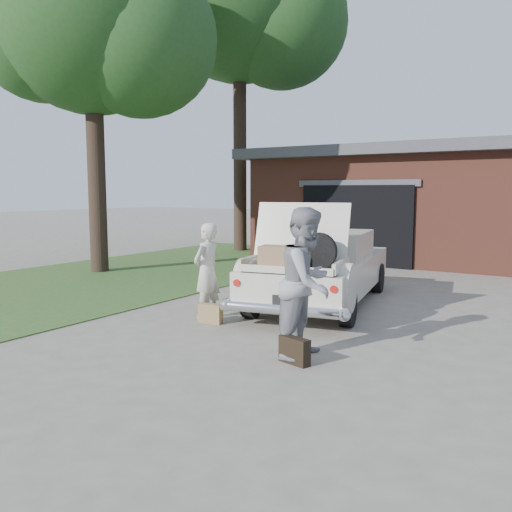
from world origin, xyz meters
The scene contains 10 objects.
ground centered at (0.00, 0.00, 0.00)m, with size 90.00×90.00×0.00m, color gray.
grass_strip centered at (-5.50, 3.00, 0.01)m, with size 6.00×16.00×0.02m, color #2D4C1E.
house centered at (0.98, 11.47, 1.67)m, with size 12.80×7.80×3.30m.
tree_left centered at (-6.41, 3.29, 6.09)m, with size 5.69×4.94×8.84m.
tree_back centered at (-6.19, 9.29, 8.09)m, with size 6.56×5.71×11.31m.
sedan centered at (-0.01, 2.79, 0.67)m, with size 2.66×4.84×1.86m.
woman_left centered at (-1.09, 0.83, 0.77)m, with size 0.56×0.37×1.54m, color beige.
woman_right centered at (1.23, -0.15, 0.93)m, with size 0.90×0.70×1.85m, color gray.
suitcase_left centered at (-0.81, 0.55, 0.15)m, with size 0.39×0.12×0.30m, color #94774B.
suitcase_right centered at (1.25, -0.49, 0.16)m, with size 0.41×0.13×0.32m, color black.
Camera 1 is at (4.26, -5.98, 2.04)m, focal length 38.00 mm.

